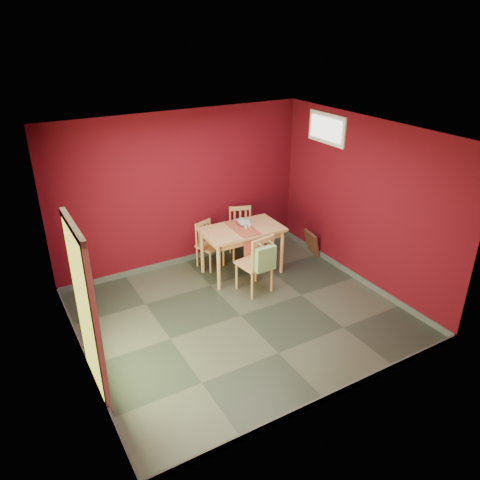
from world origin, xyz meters
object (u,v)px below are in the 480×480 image
dining_table (242,234)px  chair_near (256,263)px  chair_far_left (208,244)px  chair_far_right (242,232)px  picture_frame (312,243)px  tote_bag (266,259)px  cat (244,221)px

dining_table → chair_near: (-0.12, -0.65, -0.22)m
chair_far_left → chair_far_right: chair_far_right is taller
chair_far_right → picture_frame: bearing=-24.9°
tote_bag → picture_frame: (1.61, 0.87, -0.48)m
chair_far_right → dining_table: bearing=-119.3°
chair_near → cat: cat is taller
chair_near → cat: size_ratio=2.75×
chair_far_right → chair_near: chair_near is taller
chair_near → cat: bearing=75.0°
cat → chair_far_right: bearing=76.5°
chair_far_right → chair_near: (-0.43, -1.20, 0.04)m
dining_table → cat: cat is taller
dining_table → tote_bag: (-0.10, -0.88, -0.04)m
picture_frame → tote_bag: bearing=-151.5°
chair_far_left → chair_near: 1.19m
dining_table → cat: (0.07, 0.08, 0.20)m
chair_far_left → picture_frame: chair_far_left is taller
tote_bag → chair_far_right: bearing=74.0°
chair_far_right → chair_near: 1.27m
dining_table → chair_far_right: size_ratio=1.46×
picture_frame → chair_far_left: bearing=164.6°
tote_bag → cat: bearing=79.6°
chair_near → tote_bag: bearing=-85.2°
cat → picture_frame: (1.43, -0.09, -0.72)m
chair_far_right → picture_frame: 1.35m
dining_table → chair_far_left: (-0.39, 0.51, -0.31)m
dining_table → chair_far_left: size_ratio=1.65×
cat → picture_frame: bearing=9.4°
chair_far_right → cat: (-0.23, -0.46, 0.45)m
dining_table → picture_frame: dining_table is taller
dining_table → chair_far_left: 0.71m
chair_far_left → tote_bag: 1.45m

